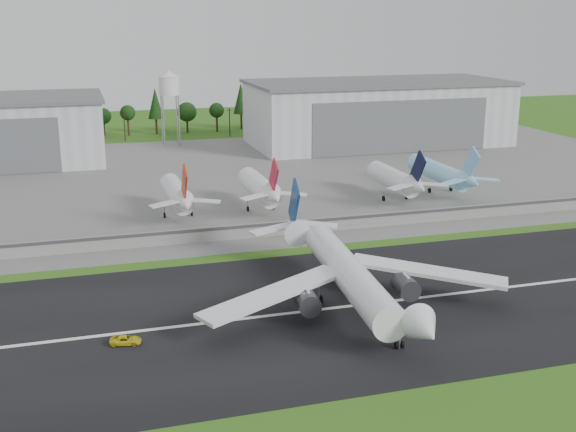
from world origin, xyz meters
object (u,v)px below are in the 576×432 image
object	(u,v)px
parked_jet_red_b	(262,189)
parked_jet_navy	(398,180)
parked_jet_red_a	(178,195)
parked_jet_skyblue	(444,173)
main_airliner	(350,282)
ground_vehicle	(126,340)

from	to	relation	value
parked_jet_red_b	parked_jet_navy	bearing A→B (deg)	-0.03
parked_jet_navy	parked_jet_red_a	bearing A→B (deg)	-180.00
parked_jet_navy	parked_jet_skyblue	distance (m)	17.52
parked_jet_navy	parked_jet_red_b	bearing A→B (deg)	179.97
parked_jet_navy	parked_jet_skyblue	bearing A→B (deg)	16.52
parked_jet_red_a	parked_jet_red_b	world-z (taller)	parked_jet_red_b
main_airliner	parked_jet_skyblue	xyz separation A→B (m)	(57.15, 71.97, 1.10)
main_airliner	ground_vehicle	size ratio (longest dim) A/B	12.02
parked_jet_skyblue	parked_jet_red_b	bearing A→B (deg)	-174.92
parked_jet_red_a	parked_jet_skyblue	xyz separation A→B (m)	(77.71, 4.98, -0.14)
ground_vehicle	parked_jet_red_b	size ratio (longest dim) A/B	0.16
parked_jet_navy	ground_vehicle	bearing A→B (deg)	-138.36
parked_jet_red_b	parked_jet_navy	world-z (taller)	parked_jet_red_b
ground_vehicle	parked_jet_skyblue	world-z (taller)	parked_jet_skyblue
main_airliner	parked_jet_navy	xyz separation A→B (m)	(40.36, 66.99, 1.26)
ground_vehicle	parked_jet_red_b	bearing A→B (deg)	-18.16
parked_jet_red_a	parked_jet_navy	size ratio (longest dim) A/B	1.00
parked_jet_red_a	parked_jet_red_b	size ratio (longest dim) A/B	1.00
main_airliner	ground_vehicle	world-z (taller)	main_airliner
main_airliner	parked_jet_red_b	distance (m)	67.05
parked_jet_red_b	parked_jet_skyblue	distance (m)	55.99
main_airliner	ground_vehicle	distance (m)	39.73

